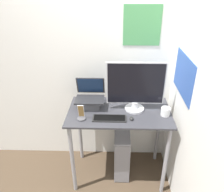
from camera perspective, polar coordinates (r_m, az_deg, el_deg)
name	(u,v)px	position (r m, az deg, el deg)	size (l,w,h in m)	color
wall_back	(120,65)	(2.54, 2.05, 8.18)	(6.00, 0.06, 2.60)	white
wall_side_right	(194,94)	(2.01, 20.62, 0.57)	(0.06, 6.00, 2.60)	white
desk	(119,123)	(2.44, 1.88, -7.06)	(1.10, 0.62, 0.92)	#333338
laptop	(90,100)	(2.39, -5.78, -1.05)	(0.31, 0.27, 0.31)	#4C4C51
monitor	(136,88)	(2.27, 6.17, 2.13)	(0.60, 0.21, 0.53)	silver
keyboard	(109,118)	(2.22, -0.68, -5.83)	(0.34, 0.13, 0.02)	black
mouse	(131,118)	(2.21, 5.10, -5.80)	(0.04, 0.07, 0.03)	#262626
cell_phone	(81,115)	(2.22, -8.04, -5.05)	(0.08, 0.08, 0.17)	#4C4C51
computer_tower	(122,151)	(2.79, 2.57, -14.22)	(0.18, 0.46, 0.59)	gray
mug	(165,112)	(2.32, 13.77, -3.97)	(0.09, 0.09, 0.09)	white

